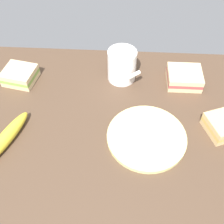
% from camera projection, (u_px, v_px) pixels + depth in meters
% --- Properties ---
extents(tabletop, '(0.90, 0.64, 0.02)m').
position_uv_depth(tabletop, '(112.00, 121.00, 0.80)').
color(tabletop, '#4C3828').
rests_on(tabletop, ground).
extents(plate_of_food, '(0.22, 0.22, 0.01)m').
position_uv_depth(plate_of_food, '(147.00, 137.00, 0.74)').
color(plate_of_food, '#EAE58C').
rests_on(plate_of_food, tabletop).
extents(coffee_mug_black, '(0.10, 0.11, 0.10)m').
position_uv_depth(coffee_mug_black, '(122.00, 65.00, 0.86)').
color(coffee_mug_black, white).
rests_on(coffee_mug_black, tabletop).
extents(sandwich_main, '(0.11, 0.10, 0.04)m').
position_uv_depth(sandwich_main, '(184.00, 77.00, 0.87)').
color(sandwich_main, beige).
rests_on(sandwich_main, tabletop).
extents(sandwich_extra, '(0.11, 0.10, 0.04)m').
position_uv_depth(sandwich_extra, '(20.00, 75.00, 0.88)').
color(sandwich_extra, beige).
rests_on(sandwich_extra, tabletop).
extents(banana, '(0.10, 0.19, 0.04)m').
position_uv_depth(banana, '(6.00, 138.00, 0.73)').
color(banana, yellow).
rests_on(banana, tabletop).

